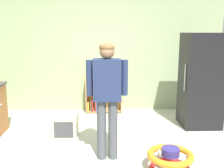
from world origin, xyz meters
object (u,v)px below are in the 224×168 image
object	(u,v)px
bookshelf	(101,96)
baby_walker	(170,160)
pet_carrier	(66,124)
standing_person	(107,91)
refrigerator	(201,80)

from	to	relation	value
bookshelf	baby_walker	world-z (taller)	bookshelf
bookshelf	pet_carrier	bearing A→B (deg)	-115.81
bookshelf	standing_person	world-z (taller)	standing_person
baby_walker	pet_carrier	size ratio (longest dim) A/B	1.09
pet_carrier	baby_walker	bearing A→B (deg)	-40.94
pet_carrier	refrigerator	bearing A→B (deg)	8.19
baby_walker	pet_carrier	bearing A→B (deg)	139.06
bookshelf	pet_carrier	world-z (taller)	bookshelf
bookshelf	pet_carrier	distance (m)	1.47
bookshelf	standing_person	distance (m)	2.34
standing_person	pet_carrier	world-z (taller)	standing_person
baby_walker	pet_carrier	distance (m)	2.03
refrigerator	baby_walker	distance (m)	2.10
bookshelf	baby_walker	distance (m)	2.80
bookshelf	pet_carrier	size ratio (longest dim) A/B	1.54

